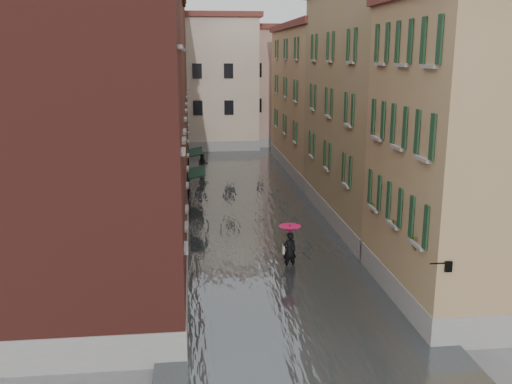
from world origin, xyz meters
TOP-DOWN VIEW (x-y plane):
  - ground at (0.00, 0.00)m, footprint 120.00×120.00m
  - floodwater at (0.00, 13.00)m, footprint 10.00×60.00m
  - building_left_near at (-7.00, -2.00)m, footprint 6.00×8.00m
  - building_left_mid at (-7.00, 9.00)m, footprint 6.00×14.00m
  - building_left_far at (-7.00, 24.00)m, footprint 6.00×16.00m
  - building_right_near at (7.00, -2.00)m, footprint 6.00×8.00m
  - building_right_mid at (7.00, 9.00)m, footprint 6.00×14.00m
  - building_right_far at (7.00, 24.00)m, footprint 6.00×16.00m
  - building_end_cream at (-3.00, 38.00)m, footprint 12.00×9.00m
  - building_end_pink at (6.00, 40.00)m, footprint 10.00×9.00m
  - awning_near at (-3.49, 11.98)m, footprint 1.09×3.09m
  - awning_far at (-3.48, 19.45)m, footprint 1.09×3.34m
  - wall_lantern at (4.33, -6.00)m, footprint 0.71×0.22m
  - window_planters at (4.12, -1.91)m, footprint 0.59×5.62m
  - pedestrian_main at (0.62, 1.87)m, footprint 1.04×1.04m
  - pedestrian_far at (-2.84, 23.11)m, footprint 0.88×0.69m

SIDE VIEW (x-z plane):
  - ground at x=0.00m, z-range 0.00..0.00m
  - floodwater at x=0.00m, z-range 0.00..0.20m
  - pedestrian_far at x=-2.84m, z-range 0.00..1.79m
  - pedestrian_main at x=0.62m, z-range 0.25..2.31m
  - awning_near at x=-3.49m, z-range 1.07..3.87m
  - awning_far at x=-3.48m, z-range 1.07..3.87m
  - wall_lantern at x=4.33m, z-range 2.83..3.18m
  - window_planters at x=4.12m, z-range 3.09..3.93m
  - building_right_near at x=7.00m, z-range 0.00..11.50m
  - building_right_far at x=7.00m, z-range 0.00..11.50m
  - building_end_pink at x=6.00m, z-range 0.00..12.00m
  - building_left_mid at x=-7.00m, z-range 0.00..12.50m
  - building_left_near at x=-7.00m, z-range 0.00..13.00m
  - building_right_mid at x=7.00m, z-range 0.00..13.00m
  - building_end_cream at x=-3.00m, z-range 0.00..13.00m
  - building_left_far at x=-7.00m, z-range 0.00..14.00m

